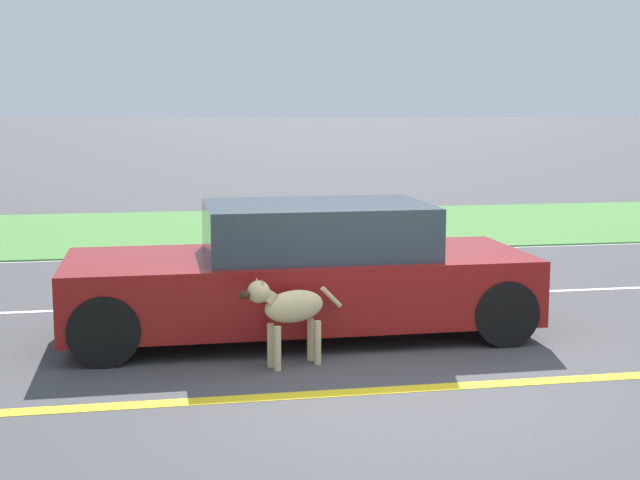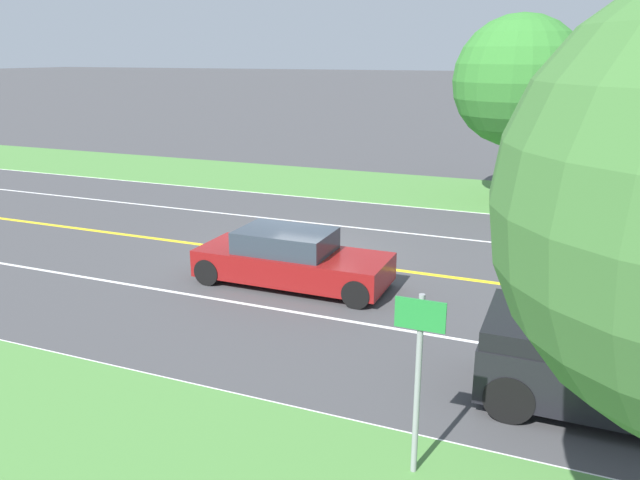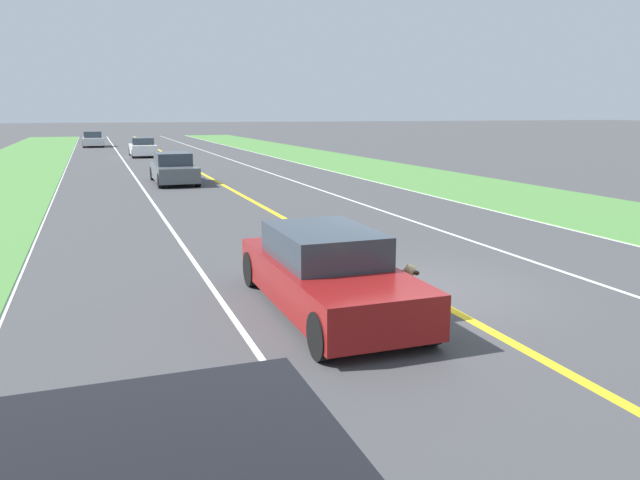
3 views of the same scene
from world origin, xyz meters
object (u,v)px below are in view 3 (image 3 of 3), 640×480
at_px(car_trailing_mid, 143,148).
at_px(car_trailing_far, 93,140).
at_px(dog, 397,278).
at_px(ego_car, 327,273).
at_px(car_trailing_near, 174,169).

xyz_separation_m(car_trailing_mid, car_trailing_far, (3.40, -15.40, 0.02)).
bearing_deg(car_trailing_far, dog, 94.69).
bearing_deg(ego_car, car_trailing_mid, -90.06).
bearing_deg(car_trailing_mid, car_trailing_near, 89.83).
xyz_separation_m(dog, car_trailing_far, (4.48, -54.62, 0.13)).
distance_m(car_trailing_near, car_trailing_far, 34.43).
height_order(ego_car, car_trailing_mid, car_trailing_mid).
distance_m(dog, car_trailing_mid, 39.24).
relative_size(car_trailing_near, car_trailing_far, 0.97).
height_order(ego_car, car_trailing_far, car_trailing_far).
height_order(car_trailing_near, car_trailing_mid, car_trailing_near).
bearing_deg(dog, car_trailing_mid, -108.10).
bearing_deg(car_trailing_mid, ego_car, 89.94).
bearing_deg(car_trailing_far, ego_car, 93.54).
bearing_deg(ego_car, car_trailing_far, -86.46).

